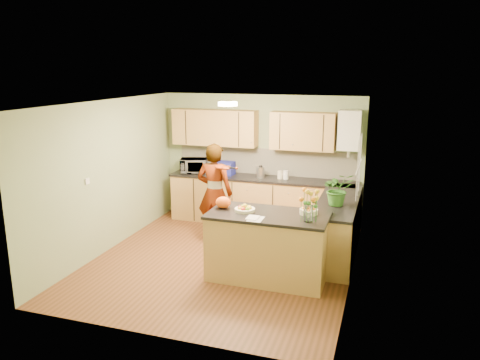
% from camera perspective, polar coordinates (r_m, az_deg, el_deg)
% --- Properties ---
extents(floor, '(4.50, 4.50, 0.00)m').
position_cam_1_polar(floor, '(7.57, -2.14, -9.82)').
color(floor, '#573319').
rests_on(floor, ground).
extents(ceiling, '(4.00, 4.50, 0.02)m').
position_cam_1_polar(ceiling, '(6.97, -2.33, 9.40)').
color(ceiling, silver).
rests_on(ceiling, wall_back).
extents(wall_back, '(4.00, 0.02, 2.50)m').
position_cam_1_polar(wall_back, '(9.26, 2.56, 2.64)').
color(wall_back, gray).
rests_on(wall_back, floor).
extents(wall_front, '(4.00, 0.02, 2.50)m').
position_cam_1_polar(wall_front, '(5.20, -10.82, -6.39)').
color(wall_front, gray).
rests_on(wall_front, floor).
extents(wall_left, '(0.02, 4.50, 2.50)m').
position_cam_1_polar(wall_left, '(8.06, -15.71, 0.48)').
color(wall_left, gray).
rests_on(wall_left, floor).
extents(wall_right, '(0.02, 4.50, 2.50)m').
position_cam_1_polar(wall_right, '(6.76, 13.90, -1.87)').
color(wall_right, gray).
rests_on(wall_right, floor).
extents(back_counter, '(3.64, 0.62, 0.94)m').
position_cam_1_polar(back_counter, '(9.14, 2.61, -2.54)').
color(back_counter, tan).
rests_on(back_counter, floor).
extents(right_counter, '(0.62, 2.24, 0.94)m').
position_cam_1_polar(right_counter, '(7.83, 11.85, -5.62)').
color(right_counter, tan).
rests_on(right_counter, floor).
extents(splashback, '(3.60, 0.02, 0.52)m').
position_cam_1_polar(splashback, '(9.23, 3.13, 2.28)').
color(splashback, silver).
rests_on(splashback, back_counter).
extents(upper_cabinets, '(3.20, 0.34, 0.70)m').
position_cam_1_polar(upper_cabinets, '(9.05, 1.23, 6.24)').
color(upper_cabinets, tan).
rests_on(upper_cabinets, wall_back).
extents(boiler, '(0.40, 0.30, 0.86)m').
position_cam_1_polar(boiler, '(8.71, 13.22, 5.91)').
color(boiler, white).
rests_on(boiler, wall_back).
extents(window_right, '(0.01, 1.30, 1.05)m').
position_cam_1_polar(window_right, '(7.28, 14.34, 1.61)').
color(window_right, white).
rests_on(window_right, wall_right).
extents(light_switch, '(0.02, 0.09, 0.09)m').
position_cam_1_polar(light_switch, '(7.56, -18.12, -0.14)').
color(light_switch, white).
rests_on(light_switch, wall_left).
extents(ceiling_lamp, '(0.30, 0.30, 0.07)m').
position_cam_1_polar(ceiling_lamp, '(7.25, -1.50, 9.27)').
color(ceiling_lamp, '#FFEABF').
rests_on(ceiling_lamp, ceiling).
extents(peninsula_island, '(1.71, 0.88, 0.98)m').
position_cam_1_polar(peninsula_island, '(6.84, 3.41, -8.02)').
color(peninsula_island, tan).
rests_on(peninsula_island, floor).
extents(fruit_dish, '(0.30, 0.30, 0.10)m').
position_cam_1_polar(fruit_dish, '(6.75, 0.59, -3.49)').
color(fruit_dish, beige).
rests_on(fruit_dish, peninsula_island).
extents(orange_bowl, '(0.25, 0.25, 0.15)m').
position_cam_1_polar(orange_bowl, '(6.69, 8.38, -3.62)').
color(orange_bowl, beige).
rests_on(orange_bowl, peninsula_island).
extents(flower_vase, '(0.27, 0.27, 0.50)m').
position_cam_1_polar(flower_vase, '(6.29, 8.40, -2.20)').
color(flower_vase, silver).
rests_on(flower_vase, peninsula_island).
extents(orange_bag, '(0.25, 0.22, 0.17)m').
position_cam_1_polar(orange_bag, '(6.89, -2.06, -2.75)').
color(orange_bag, '#FB5B14').
rests_on(orange_bag, peninsula_island).
extents(papers, '(0.20, 0.27, 0.01)m').
position_cam_1_polar(papers, '(6.42, 1.93, -4.75)').
color(papers, silver).
rests_on(papers, peninsula_island).
extents(violinist, '(0.64, 0.43, 1.75)m').
position_cam_1_polar(violinist, '(8.15, -3.11, -1.59)').
color(violinist, '#E8A78E').
rests_on(violinist, floor).
extents(violin, '(0.64, 0.55, 0.16)m').
position_cam_1_polar(violin, '(7.76, -2.36, 1.64)').
color(violin, '#541705').
rests_on(violin, violinist).
extents(microwave, '(0.59, 0.48, 0.28)m').
position_cam_1_polar(microwave, '(9.43, -5.68, 1.74)').
color(microwave, white).
rests_on(microwave, back_counter).
extents(blue_box, '(0.34, 0.26, 0.26)m').
position_cam_1_polar(blue_box, '(9.22, -1.75, 1.46)').
color(blue_box, navy).
rests_on(blue_box, back_counter).
extents(kettle, '(0.15, 0.15, 0.28)m').
position_cam_1_polar(kettle, '(8.98, 2.52, 1.02)').
color(kettle, silver).
rests_on(kettle, back_counter).
extents(jar_cream, '(0.12, 0.12, 0.15)m').
position_cam_1_polar(jar_cream, '(8.91, 4.91, 0.63)').
color(jar_cream, beige).
rests_on(jar_cream, back_counter).
extents(jar_white, '(0.13, 0.13, 0.16)m').
position_cam_1_polar(jar_white, '(8.89, 5.62, 0.62)').
color(jar_white, white).
rests_on(jar_white, back_counter).
extents(potted_plant, '(0.58, 0.55, 0.51)m').
position_cam_1_polar(potted_plant, '(7.29, 11.83, -1.08)').
color(potted_plant, '#316C24').
rests_on(potted_plant, right_counter).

